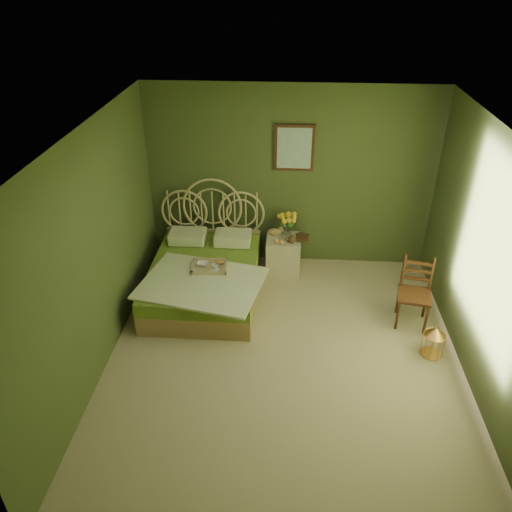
# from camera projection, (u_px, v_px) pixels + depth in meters

# --- Properties ---
(floor) EXTENTS (4.50, 4.50, 0.00)m
(floor) POSITION_uv_depth(u_px,v_px,m) (284.00, 359.00, 5.71)
(floor) COLOR #BEB189
(floor) RESTS_ON ground
(ceiling) EXTENTS (4.50, 4.50, 0.00)m
(ceiling) POSITION_uv_depth(u_px,v_px,m) (292.00, 137.00, 4.37)
(ceiling) COLOR silver
(ceiling) RESTS_ON wall_back
(wall_back) EXTENTS (4.00, 0.00, 4.00)m
(wall_back) POSITION_uv_depth(u_px,v_px,m) (290.00, 178.00, 6.96)
(wall_back) COLOR #46572E
(wall_back) RESTS_ON floor
(wall_left) EXTENTS (0.00, 4.50, 4.50)m
(wall_left) POSITION_uv_depth(u_px,v_px,m) (94.00, 256.00, 5.16)
(wall_left) COLOR #46572E
(wall_left) RESTS_ON floor
(wall_right) EXTENTS (0.00, 4.50, 4.50)m
(wall_right) POSITION_uv_depth(u_px,v_px,m) (490.00, 270.00, 4.92)
(wall_right) COLOR #46572E
(wall_right) RESTS_ON floor
(wall_art) EXTENTS (0.54, 0.04, 0.64)m
(wall_art) POSITION_uv_depth(u_px,v_px,m) (294.00, 148.00, 6.71)
(wall_art) COLOR #3A2410
(wall_art) RESTS_ON wall_back
(bed) EXTENTS (1.65, 2.09, 1.29)m
(bed) POSITION_uv_depth(u_px,v_px,m) (205.00, 275.00, 6.70)
(bed) COLOR tan
(bed) RESTS_ON floor
(nightstand) EXTENTS (0.48, 0.49, 0.96)m
(nightstand) POSITION_uv_depth(u_px,v_px,m) (284.00, 249.00, 7.17)
(nightstand) COLOR beige
(nightstand) RESTS_ON floor
(chair) EXTENTS (0.45, 0.45, 0.88)m
(chair) POSITION_uv_depth(u_px,v_px,m) (414.00, 287.00, 6.10)
(chair) COLOR #3A2410
(chair) RESTS_ON floor
(birdcage) EXTENTS (0.25, 0.25, 0.38)m
(birdcage) POSITION_uv_depth(u_px,v_px,m) (433.00, 341.00, 5.69)
(birdcage) COLOR #D88D45
(birdcage) RESTS_ON floor
(book_lower) EXTENTS (0.19, 0.24, 0.02)m
(book_lower) POSITION_uv_depth(u_px,v_px,m) (296.00, 238.00, 7.07)
(book_lower) COLOR #381E0F
(book_lower) RESTS_ON nightstand
(book_upper) EXTENTS (0.23, 0.27, 0.02)m
(book_upper) POSITION_uv_depth(u_px,v_px,m) (296.00, 236.00, 7.06)
(book_upper) COLOR #472819
(book_upper) RESTS_ON nightstand
(cereal_bowl) EXTENTS (0.14, 0.14, 0.03)m
(cereal_bowl) POSITION_uv_depth(u_px,v_px,m) (202.00, 264.00, 6.51)
(cereal_bowl) COLOR white
(cereal_bowl) RESTS_ON bed
(coffee_cup) EXTENTS (0.10, 0.10, 0.08)m
(coffee_cup) POSITION_uv_depth(u_px,v_px,m) (215.00, 267.00, 6.39)
(coffee_cup) COLOR white
(coffee_cup) RESTS_ON bed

